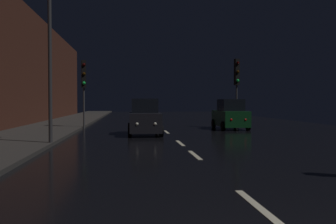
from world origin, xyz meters
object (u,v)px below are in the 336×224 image
at_px(car_parked_right_far, 230,115).
at_px(traffic_light_far_left, 84,79).
at_px(streetlamp_overhead, 61,31).
at_px(traffic_light_far_right, 237,78).
at_px(car_approaching_headlights, 145,118).

bearing_deg(car_parked_right_far, traffic_light_far_left, 83.40).
distance_m(traffic_light_far_left, streetlamp_overhead, 10.19).
relative_size(traffic_light_far_left, traffic_light_far_right, 0.95).
distance_m(traffic_light_far_right, car_approaching_headlights, 8.94).
relative_size(streetlamp_overhead, car_approaching_headlights, 1.81).
relative_size(traffic_light_far_right, car_parked_right_far, 1.22).
bearing_deg(traffic_light_far_left, car_parked_right_far, 71.41).
distance_m(traffic_light_far_left, car_parked_right_far, 10.46).
bearing_deg(car_parked_right_far, traffic_light_far_right, -34.36).
height_order(traffic_light_far_right, car_parked_right_far, traffic_light_far_right).
xyz_separation_m(car_approaching_headlights, car_parked_right_far, (6.08, 3.85, -0.00)).
distance_m(traffic_light_far_left, traffic_light_far_right, 10.89).
height_order(traffic_light_far_left, streetlamp_overhead, streetlamp_overhead).
xyz_separation_m(traffic_light_far_left, car_parked_right_far, (10.09, -1.17, -2.51)).
distance_m(traffic_light_far_left, car_approaching_headlights, 6.89).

